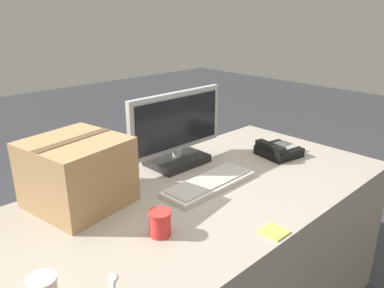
{
  "coord_description": "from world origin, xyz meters",
  "views": [
    {
      "loc": [
        -1.02,
        -1.01,
        1.46
      ],
      "look_at": [
        0.09,
        0.15,
        0.88
      ],
      "focal_mm": 35.0,
      "sensor_mm": 36.0,
      "label": 1
    }
  ],
  "objects_px": {
    "cardboard_box": "(77,172)",
    "sticky_note_pad": "(274,232)",
    "desk_phone": "(278,150)",
    "keyboard": "(209,184)",
    "paper_cup_right": "(160,223)",
    "spoon": "(112,283)",
    "monitor": "(177,134)"
  },
  "relations": [
    {
      "from": "monitor",
      "to": "desk_phone",
      "type": "bearing_deg",
      "value": -32.05
    },
    {
      "from": "keyboard",
      "to": "sticky_note_pad",
      "type": "xyz_separation_m",
      "value": [
        -0.1,
        -0.4,
        -0.01
      ]
    },
    {
      "from": "monitor",
      "to": "sticky_note_pad",
      "type": "distance_m",
      "value": 0.73
    },
    {
      "from": "paper_cup_right",
      "to": "cardboard_box",
      "type": "height_order",
      "value": "cardboard_box"
    },
    {
      "from": "spoon",
      "to": "monitor",
      "type": "bearing_deg",
      "value": -18.26
    },
    {
      "from": "spoon",
      "to": "sticky_note_pad",
      "type": "relative_size",
      "value": 1.51
    },
    {
      "from": "keyboard",
      "to": "spoon",
      "type": "relative_size",
      "value": 3.67
    },
    {
      "from": "paper_cup_right",
      "to": "sticky_note_pad",
      "type": "xyz_separation_m",
      "value": [
        0.29,
        -0.26,
        -0.04
      ]
    },
    {
      "from": "desk_phone",
      "to": "paper_cup_right",
      "type": "xyz_separation_m",
      "value": [
        -0.91,
        -0.14,
        0.02
      ]
    },
    {
      "from": "keyboard",
      "to": "desk_phone",
      "type": "bearing_deg",
      "value": -1.47
    },
    {
      "from": "paper_cup_right",
      "to": "spoon",
      "type": "relative_size",
      "value": 0.72
    },
    {
      "from": "monitor",
      "to": "paper_cup_right",
      "type": "height_order",
      "value": "monitor"
    },
    {
      "from": "keyboard",
      "to": "desk_phone",
      "type": "distance_m",
      "value": 0.53
    },
    {
      "from": "keyboard",
      "to": "cardboard_box",
      "type": "bearing_deg",
      "value": 150.35
    },
    {
      "from": "paper_cup_right",
      "to": "sticky_note_pad",
      "type": "relative_size",
      "value": 1.09
    },
    {
      "from": "cardboard_box",
      "to": "sticky_note_pad",
      "type": "relative_size",
      "value": 4.8
    },
    {
      "from": "spoon",
      "to": "keyboard",
      "type": "bearing_deg",
      "value": -34.41
    },
    {
      "from": "cardboard_box",
      "to": "sticky_note_pad",
      "type": "height_order",
      "value": "cardboard_box"
    },
    {
      "from": "monitor",
      "to": "desk_phone",
      "type": "height_order",
      "value": "monitor"
    },
    {
      "from": "desk_phone",
      "to": "sticky_note_pad",
      "type": "distance_m",
      "value": 0.74
    },
    {
      "from": "spoon",
      "to": "cardboard_box",
      "type": "relative_size",
      "value": 0.32
    },
    {
      "from": "sticky_note_pad",
      "to": "spoon",
      "type": "bearing_deg",
      "value": 163.12
    },
    {
      "from": "paper_cup_right",
      "to": "cardboard_box",
      "type": "distance_m",
      "value": 0.41
    },
    {
      "from": "sticky_note_pad",
      "to": "monitor",
      "type": "bearing_deg",
      "value": 76.58
    },
    {
      "from": "keyboard",
      "to": "sticky_note_pad",
      "type": "bearing_deg",
      "value": -105.19
    },
    {
      "from": "spoon",
      "to": "sticky_note_pad",
      "type": "xyz_separation_m",
      "value": [
        0.55,
        -0.17,
        0.0
      ]
    },
    {
      "from": "paper_cup_right",
      "to": "spoon",
      "type": "height_order",
      "value": "paper_cup_right"
    },
    {
      "from": "keyboard",
      "to": "sticky_note_pad",
      "type": "height_order",
      "value": "keyboard"
    },
    {
      "from": "spoon",
      "to": "sticky_note_pad",
      "type": "distance_m",
      "value": 0.57
    },
    {
      "from": "desk_phone",
      "to": "sticky_note_pad",
      "type": "bearing_deg",
      "value": -137.03
    },
    {
      "from": "keyboard",
      "to": "spoon",
      "type": "height_order",
      "value": "keyboard"
    },
    {
      "from": "monitor",
      "to": "keyboard",
      "type": "bearing_deg",
      "value": -103.49
    }
  ]
}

